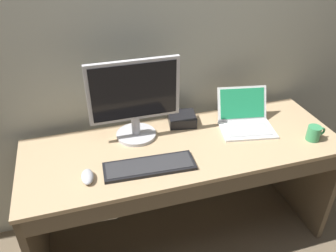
{
  "coord_description": "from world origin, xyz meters",
  "views": [
    {
      "loc": [
        -0.52,
        -1.43,
        1.82
      ],
      "look_at": [
        -0.09,
        0.0,
        0.87
      ],
      "focal_mm": 36.45,
      "sensor_mm": 36.0,
      "label": 1
    }
  ],
  "objects_px": {
    "laptop_white": "(245,120)",
    "external_drive_box": "(182,119)",
    "external_monitor": "(135,100)",
    "wired_keyboard": "(149,166)",
    "coffee_mug": "(314,133)",
    "computer_mouse": "(87,177)"
  },
  "relations": [
    {
      "from": "external_monitor",
      "to": "coffee_mug",
      "type": "bearing_deg",
      "value": -18.09
    },
    {
      "from": "laptop_white",
      "to": "external_drive_box",
      "type": "height_order",
      "value": "laptop_white"
    },
    {
      "from": "external_monitor",
      "to": "laptop_white",
      "type": "bearing_deg",
      "value": -6.54
    },
    {
      "from": "wired_keyboard",
      "to": "coffee_mug",
      "type": "xyz_separation_m",
      "value": [
        0.94,
        -0.02,
        0.03
      ]
    },
    {
      "from": "external_monitor",
      "to": "computer_mouse",
      "type": "xyz_separation_m",
      "value": [
        -0.3,
        -0.29,
        -0.22
      ]
    },
    {
      "from": "external_monitor",
      "to": "external_drive_box",
      "type": "bearing_deg",
      "value": 12.63
    },
    {
      "from": "laptop_white",
      "to": "computer_mouse",
      "type": "bearing_deg",
      "value": -167.1
    },
    {
      "from": "computer_mouse",
      "to": "external_drive_box",
      "type": "bearing_deg",
      "value": 33.5
    },
    {
      "from": "laptop_white",
      "to": "external_drive_box",
      "type": "xyz_separation_m",
      "value": [
        -0.35,
        0.14,
        -0.01
      ]
    },
    {
      "from": "laptop_white",
      "to": "coffee_mug",
      "type": "bearing_deg",
      "value": -37.83
    },
    {
      "from": "laptop_white",
      "to": "coffee_mug",
      "type": "height_order",
      "value": "laptop_white"
    },
    {
      "from": "computer_mouse",
      "to": "coffee_mug",
      "type": "height_order",
      "value": "coffee_mug"
    },
    {
      "from": "laptop_white",
      "to": "coffee_mug",
      "type": "distance_m",
      "value": 0.38
    },
    {
      "from": "external_monitor",
      "to": "computer_mouse",
      "type": "height_order",
      "value": "external_monitor"
    },
    {
      "from": "wired_keyboard",
      "to": "external_drive_box",
      "type": "relative_size",
      "value": 2.93
    },
    {
      "from": "wired_keyboard",
      "to": "computer_mouse",
      "type": "bearing_deg",
      "value": -179.66
    },
    {
      "from": "wired_keyboard",
      "to": "computer_mouse",
      "type": "distance_m",
      "value": 0.3
    },
    {
      "from": "external_monitor",
      "to": "external_drive_box",
      "type": "height_order",
      "value": "external_monitor"
    },
    {
      "from": "wired_keyboard",
      "to": "computer_mouse",
      "type": "xyz_separation_m",
      "value": [
        -0.3,
        -0.0,
        0.01
      ]
    },
    {
      "from": "external_drive_box",
      "to": "wired_keyboard",
      "type": "bearing_deg",
      "value": -129.46
    },
    {
      "from": "external_drive_box",
      "to": "laptop_white",
      "type": "bearing_deg",
      "value": -21.84
    },
    {
      "from": "laptop_white",
      "to": "external_drive_box",
      "type": "relative_size",
      "value": 2.2
    }
  ]
}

